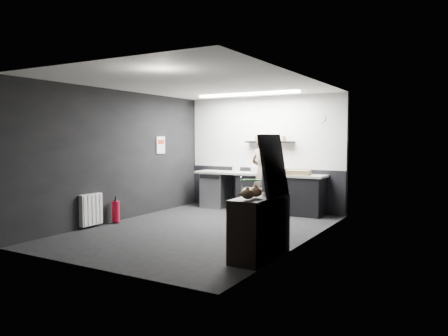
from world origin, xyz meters
The scene contains 22 objects.
floor centered at (0.00, 0.00, 0.00)m, with size 5.50×5.50×0.00m, color black.
ceiling centered at (0.00, 0.00, 2.70)m, with size 5.50×5.50×0.00m, color white.
wall_back centered at (0.00, 2.75, 1.35)m, with size 5.50×5.50×0.00m, color black.
wall_front centered at (0.00, -2.75, 1.35)m, with size 5.50×5.50×0.00m, color black.
wall_left centered at (-2.00, 0.00, 1.35)m, with size 5.50×5.50×0.00m, color black.
wall_right centered at (2.00, 0.00, 1.35)m, with size 5.50×5.50×0.00m, color black.
kitchen_wall_panel centered at (0.00, 2.73, 1.85)m, with size 3.95×0.02×1.70m, color silver.
dado_panel centered at (0.00, 2.73, 0.50)m, with size 3.95×0.02×1.00m, color black.
floating_shelf centered at (0.20, 2.62, 1.62)m, with size 1.20×0.22×0.04m, color black.
wall_clock centered at (1.40, 2.72, 2.15)m, with size 0.20×0.20×0.03m, color silver.
poster centered at (-1.98, 1.30, 1.55)m, with size 0.02×0.30×0.40m, color silver.
poster_red_band centered at (-1.98, 1.30, 1.62)m, with size 0.01×0.22×0.10m, color red.
radiator centered at (-1.94, -0.90, 0.35)m, with size 0.10×0.50×0.60m, color silver.
ceiling_strip centered at (0.00, 1.85, 2.67)m, with size 2.40×0.20×0.04m, color white.
prep_counter centered at (0.14, 2.42, 0.46)m, with size 3.20×0.61×0.90m.
person centered at (0.35, 1.97, 0.92)m, with size 0.67×0.44×1.84m, color #BDAC96.
shopping_cart centered at (0.66, 0.91, 0.45)m, with size 0.81×1.05×0.95m.
sideboard centered at (1.77, -1.15, 0.56)m, with size 0.50×1.18×1.77m.
fire_extinguisher centered at (-1.85, -0.33, 0.25)m, with size 0.16×0.16×0.52m.
cardboard_box centered at (1.00, 2.37, 0.95)m, with size 0.52×0.39×0.10m, color olive.
pink_tub centered at (-0.59, 2.42, 0.99)m, with size 0.19×0.19×0.19m, color silver.
white_container centered at (-0.05, 2.37, 0.97)m, with size 0.17×0.13×0.15m, color silver.
Camera 1 is at (4.40, -6.78, 1.72)m, focal length 35.00 mm.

